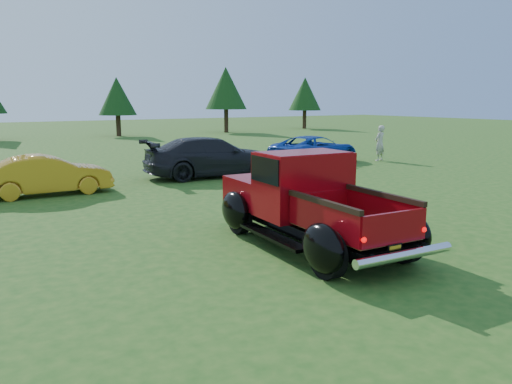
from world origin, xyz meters
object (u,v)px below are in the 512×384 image
Objects in this scene: show_car_grey at (212,157)px; tree_far_east at (305,94)px; tree_mid_right at (117,96)px; show_car_yellow at (48,175)px; show_car_blue at (314,149)px; tree_east at (226,88)px; pickup_truck at (303,199)px; spectator at (380,143)px.

tree_far_east is at bearing -37.66° from show_car_grey.
show_car_yellow is (-8.75, -22.41, -2.39)m from tree_mid_right.
show_car_blue is (5.56, 1.11, -0.11)m from show_car_grey.
tree_mid_right is 0.81× the size of tree_east.
show_car_yellow is (-3.37, 7.83, -0.26)m from pickup_truck.
tree_mid_right is 22.38m from spectator.
spectator is (-3.50, -21.08, -2.86)m from tree_east.
tree_mid_right is 1.24× the size of show_car_yellow.
tree_east is at bearing 67.32° from pickup_truck.
tree_mid_right is at bearing 83.04° from pickup_truck.
show_car_blue is 3.15m from spectator.
pickup_truck is at bearing -155.61° from show_car_yellow.
pickup_truck is (-5.38, -30.23, -2.13)m from tree_mid_right.
tree_mid_right is at bearing -20.22° from show_car_yellow.
show_car_grey is (2.32, 8.48, -0.13)m from pickup_truck.
tree_mid_right is 0.92× the size of tree_far_east.
show_car_grey is at bearing 89.89° from show_car_blue.
spectator is (5.50, -21.58, -2.17)m from tree_mid_right.
tree_far_east is (18.00, 0.50, 0.27)m from tree_mid_right.
spectator is (10.88, 8.65, -0.04)m from pickup_truck.
tree_mid_right is 24.17m from show_car_yellow.
spectator reaches higher than show_car_yellow.
tree_east is 33.15m from pickup_truck.
show_car_grey is at bearing 77.85° from pickup_truck.
tree_far_east reaches higher than pickup_truck.
tree_mid_right is at bearing 176.82° from tree_east.
show_car_grey is 1.14× the size of show_car_blue.
pickup_truck is at bearing 129.23° from show_car_blue.
tree_east is 3.38× the size of spectator.
tree_mid_right is at bearing -2.24° from show_car_grey.
tree_mid_right reaches higher than pickup_truck.
tree_mid_right is at bearing -89.05° from spectator.
show_car_blue is (2.50, -20.64, -2.37)m from tree_mid_right.
tree_mid_right reaches higher than spectator.
tree_east is 1.11× the size of pickup_truck.
show_car_grey is at bearing -82.32° from show_car_yellow.
show_car_yellow is (-26.75, -22.91, -2.66)m from tree_far_east.
tree_east reaches higher than show_car_grey.
show_car_blue reaches higher than show_car_yellow.
pickup_truck is at bearing -100.08° from tree_mid_right.
pickup_truck reaches higher than show_car_grey.
tree_east is 21.56m from spectator.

